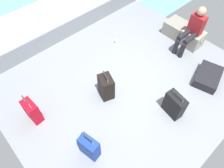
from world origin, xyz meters
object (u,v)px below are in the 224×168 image
object	(u,v)px
suitcase_4	(89,147)
suitcase_1	(32,111)
cargo_crate_1	(192,38)
paper_cup	(116,41)
passenger_seated	(192,29)
suitcase_3	(208,77)
cargo_crate_0	(176,28)
suitcase_2	(106,87)
suitcase_0	(174,105)

from	to	relation	value
suitcase_4	suitcase_1	bearing A→B (deg)	-164.12
cargo_crate_1	paper_cup	world-z (taller)	cargo_crate_1
passenger_seated	suitcase_3	bearing A→B (deg)	-28.71
cargo_crate_0	suitcase_1	world-z (taller)	suitcase_1
passenger_seated	suitcase_1	size ratio (longest dim) A/B	1.66
suitcase_3	suitcase_1	bearing A→B (deg)	-117.67
suitcase_2	suitcase_3	distance (m)	2.33
suitcase_0	suitcase_1	distance (m)	2.74
suitcase_0	suitcase_2	bearing A→B (deg)	-150.55
suitcase_0	suitcase_1	size ratio (longest dim) A/B	0.93
passenger_seated	suitcase_0	xyz separation A→B (m)	(0.93, -1.79, -0.33)
passenger_seated	suitcase_3	distance (m)	1.18
suitcase_1	paper_cup	size ratio (longest dim) A/B	6.73
cargo_crate_0	suitcase_0	size ratio (longest dim) A/B	0.89
cargo_crate_0	suitcase_2	distance (m)	2.73
suitcase_1	suitcase_2	bearing A→B (deg)	69.47
cargo_crate_0	cargo_crate_1	xyz separation A→B (m)	(0.55, -0.06, 0.02)
suitcase_4	paper_cup	distance (m)	2.96
passenger_seated	paper_cup	distance (m)	1.89
suitcase_3	cargo_crate_1	bearing A→B (deg)	143.32
suitcase_4	suitcase_2	bearing A→B (deg)	125.79
cargo_crate_1	suitcase_4	size ratio (longest dim) A/B	0.77
suitcase_3	suitcase_4	bearing A→B (deg)	-99.10
cargo_crate_0	suitcase_3	world-z (taller)	cargo_crate_0
suitcase_4	paper_cup	xyz separation A→B (m)	(-1.81, 2.33, -0.20)
cargo_crate_0	suitcase_0	world-z (taller)	suitcase_0
passenger_seated	suitcase_1	xyz separation A→B (m)	(-0.82, -3.89, -0.34)
suitcase_2	paper_cup	xyz separation A→B (m)	(-1.06, 1.28, -0.22)
suitcase_3	paper_cup	distance (m)	2.40
cargo_crate_0	cargo_crate_1	world-z (taller)	cargo_crate_1
suitcase_2	suitcase_4	distance (m)	1.30
cargo_crate_1	suitcase_4	distance (m)	3.74
suitcase_1	suitcase_3	xyz separation A→B (m)	(1.77, 3.38, -0.15)
suitcase_0	suitcase_1	xyz separation A→B (m)	(-1.75, -2.11, -0.01)
cargo_crate_0	suitcase_4	xyz separation A→B (m)	(1.01, -3.77, 0.07)
suitcase_1	paper_cup	world-z (taller)	suitcase_1
suitcase_1	suitcase_2	world-z (taller)	suitcase_1
suitcase_4	paper_cup	world-z (taller)	suitcase_4
passenger_seated	suitcase_2	world-z (taller)	passenger_seated
cargo_crate_1	suitcase_0	world-z (taller)	suitcase_0
cargo_crate_1	suitcase_3	bearing A→B (deg)	-36.68
passenger_seated	suitcase_0	world-z (taller)	passenger_seated
cargo_crate_0	suitcase_3	distance (m)	1.68
suitcase_0	passenger_seated	bearing A→B (deg)	117.36
cargo_crate_1	suitcase_1	bearing A→B (deg)	-101.43
suitcase_1	paper_cup	distance (m)	2.75
suitcase_2	paper_cup	world-z (taller)	suitcase_2
suitcase_2	suitcase_4	xyz separation A→B (m)	(0.76, -1.05, -0.02)
cargo_crate_1	passenger_seated	size ratio (longest dim) A/B	0.48
passenger_seated	suitcase_1	bearing A→B (deg)	-101.96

